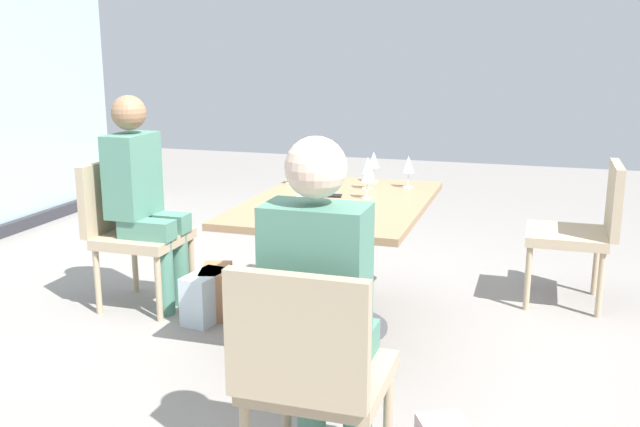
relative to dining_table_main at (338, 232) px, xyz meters
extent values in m
plane|color=gray|center=(0.00, 0.00, -0.56)|extent=(12.00, 12.00, 0.00)
cube|color=#997551|center=(0.00, 0.00, 0.15)|extent=(1.35, 0.92, 0.04)
cylinder|color=#4C4C51|center=(0.00, 0.00, -0.21)|extent=(0.14, 0.14, 0.69)
cylinder|color=#4C4C51|center=(0.00, 0.00, -0.55)|extent=(0.56, 0.56, 0.02)
cube|color=tan|center=(0.00, 1.19, -0.14)|extent=(0.46, 0.46, 0.06)
cube|color=tan|center=(0.00, 1.44, 0.10)|extent=(0.46, 0.05, 0.42)
cylinder|color=tan|center=(-0.20, 0.99, -0.36)|extent=(0.04, 0.04, 0.39)
cylinder|color=tan|center=(0.20, 0.99, -0.36)|extent=(0.04, 0.04, 0.39)
cylinder|color=tan|center=(-0.20, 1.39, -0.36)|extent=(0.04, 0.04, 0.39)
cylinder|color=tan|center=(0.20, 1.39, -0.36)|extent=(0.04, 0.04, 0.39)
cube|color=tan|center=(-1.40, -0.34, -0.14)|extent=(0.46, 0.46, 0.06)
cube|color=tan|center=(-1.65, -0.34, 0.10)|extent=(0.05, 0.46, 0.42)
cylinder|color=tan|center=(-1.20, -0.54, -0.36)|extent=(0.04, 0.04, 0.39)
cylinder|color=tan|center=(-1.20, -0.14, -0.36)|extent=(0.04, 0.04, 0.39)
cube|color=tan|center=(0.81, -1.19, -0.14)|extent=(0.46, 0.46, 0.06)
cube|color=tan|center=(0.81, -1.44, 0.10)|extent=(0.46, 0.05, 0.42)
cylinder|color=tan|center=(1.01, -0.99, -0.36)|extent=(0.04, 0.04, 0.39)
cylinder|color=tan|center=(0.61, -0.99, -0.36)|extent=(0.04, 0.04, 0.39)
cylinder|color=tan|center=(1.01, -1.39, -0.36)|extent=(0.04, 0.04, 0.39)
cylinder|color=tan|center=(0.61, -1.39, -0.36)|extent=(0.04, 0.04, 0.39)
cylinder|color=#4C7F6B|center=(-0.09, 1.02, -0.33)|extent=(0.11, 0.11, 0.45)
cube|color=#4C7F6B|center=(-0.09, 1.11, -0.05)|extent=(0.13, 0.32, 0.11)
cylinder|color=#4C7F6B|center=(0.09, 1.02, -0.33)|extent=(0.11, 0.11, 0.45)
cube|color=#4C7F6B|center=(0.09, 1.11, -0.05)|extent=(0.13, 0.32, 0.11)
cube|color=#4C7F6B|center=(0.00, 1.24, 0.24)|extent=(0.34, 0.20, 0.48)
sphere|color=#936B4C|center=(0.00, 1.24, 0.60)|extent=(0.20, 0.20, 0.20)
cylinder|color=#4C7F6B|center=(-1.23, -0.43, -0.33)|extent=(0.11, 0.11, 0.45)
cube|color=#4C7F6B|center=(-1.32, -0.43, -0.05)|extent=(0.32, 0.13, 0.11)
cylinder|color=#4C7F6B|center=(-1.23, -0.25, -0.33)|extent=(0.11, 0.11, 0.45)
cube|color=#4C7F6B|center=(-1.32, -0.25, -0.05)|extent=(0.32, 0.13, 0.11)
cube|color=#4C7F6B|center=(-1.45, -0.34, 0.24)|extent=(0.20, 0.34, 0.48)
sphere|color=beige|center=(-1.45, -0.34, 0.60)|extent=(0.20, 0.20, 0.20)
cylinder|color=silver|center=(-0.61, 0.01, 0.18)|extent=(0.06, 0.06, 0.00)
cylinder|color=silver|center=(-0.61, 0.01, 0.22)|extent=(0.01, 0.01, 0.08)
cone|color=silver|center=(-0.61, 0.01, 0.31)|extent=(0.07, 0.07, 0.09)
cylinder|color=silver|center=(0.09, -0.14, 0.18)|extent=(0.06, 0.06, 0.00)
cylinder|color=silver|center=(0.09, -0.14, 0.22)|extent=(0.01, 0.01, 0.08)
cone|color=silver|center=(0.09, -0.14, 0.31)|extent=(0.07, 0.07, 0.09)
cylinder|color=silver|center=(0.56, -0.06, 0.18)|extent=(0.06, 0.06, 0.00)
cylinder|color=silver|center=(0.56, -0.06, 0.22)|extent=(0.01, 0.01, 0.08)
cone|color=silver|center=(0.56, -0.06, 0.31)|extent=(0.07, 0.07, 0.09)
cylinder|color=silver|center=(0.45, -0.29, 0.18)|extent=(0.06, 0.06, 0.00)
cylinder|color=silver|center=(0.45, -0.29, 0.22)|extent=(0.01, 0.01, 0.08)
cone|color=silver|center=(0.45, -0.29, 0.31)|extent=(0.07, 0.07, 0.09)
cylinder|color=silver|center=(0.35, -0.08, 0.18)|extent=(0.06, 0.06, 0.00)
cylinder|color=silver|center=(0.35, -0.08, 0.22)|extent=(0.01, 0.01, 0.08)
cone|color=silver|center=(0.35, -0.08, 0.31)|extent=(0.07, 0.07, 0.09)
cylinder|color=silver|center=(0.36, 0.39, 0.18)|extent=(0.06, 0.06, 0.00)
cylinder|color=silver|center=(0.36, 0.39, 0.22)|extent=(0.01, 0.01, 0.08)
cone|color=silver|center=(0.36, 0.39, 0.31)|extent=(0.07, 0.07, 0.09)
cylinder|color=white|center=(-0.27, 0.09, 0.22)|extent=(0.08, 0.08, 0.09)
cube|color=black|center=(0.08, 0.08, 0.18)|extent=(0.09, 0.15, 0.01)
cube|color=silver|center=(-0.11, 0.75, -0.42)|extent=(0.32, 0.20, 0.28)
cube|color=#A3704C|center=(0.00, 0.74, -0.42)|extent=(0.33, 0.24, 0.28)
camera|label=1|loc=(-3.55, -1.01, 0.98)|focal=39.82mm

